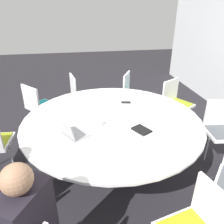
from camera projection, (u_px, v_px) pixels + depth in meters
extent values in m
plane|color=black|center=(112.00, 163.00, 3.14)|extent=(16.00, 16.00, 0.00)
cylinder|color=#B7B7BC|center=(112.00, 162.00, 3.13)|extent=(0.68, 0.68, 0.02)
cylinder|color=#B7B7BC|center=(112.00, 142.00, 2.98)|extent=(0.14, 0.14, 0.67)
cylinder|color=white|center=(112.00, 120.00, 2.82)|extent=(2.28, 2.28, 0.03)
cube|color=white|center=(215.00, 210.00, 1.64)|extent=(0.41, 0.12, 0.40)
cylinder|color=silver|center=(215.00, 194.00, 2.35)|extent=(0.02, 0.02, 0.43)
cube|color=white|center=(223.00, 133.00, 3.01)|extent=(0.47, 0.49, 0.04)
cube|color=#4C5156|center=(224.00, 132.00, 2.99)|extent=(0.41, 0.43, 0.01)
cube|color=white|center=(220.00, 113.00, 3.08)|extent=(0.08, 0.42, 0.40)
cylinder|color=silver|center=(207.00, 148.00, 3.10)|extent=(0.02, 0.02, 0.43)
cube|color=white|center=(178.00, 105.00, 3.83)|extent=(0.59, 0.59, 0.04)
cube|color=olive|center=(178.00, 104.00, 3.82)|extent=(0.52, 0.52, 0.01)
cube|color=white|center=(170.00, 90.00, 3.86)|extent=(0.24, 0.37, 0.40)
cylinder|color=silver|center=(182.00, 114.00, 4.04)|extent=(0.02, 0.02, 0.43)
cylinder|color=silver|center=(170.00, 120.00, 3.83)|extent=(0.02, 0.02, 0.43)
cube|color=white|center=(136.00, 95.00, 4.24)|extent=(0.58, 0.58, 0.04)
cube|color=teal|center=(136.00, 94.00, 4.23)|extent=(0.51, 0.51, 0.01)
cube|color=white|center=(126.00, 83.00, 4.20)|extent=(0.38, 0.22, 0.40)
cylinder|color=silver|center=(137.00, 103.00, 4.50)|extent=(0.02, 0.02, 0.43)
cylinder|color=silver|center=(133.00, 110.00, 4.20)|extent=(0.02, 0.02, 0.43)
cube|color=white|center=(84.00, 96.00, 4.22)|extent=(0.51, 0.50, 0.04)
cube|color=teal|center=(84.00, 95.00, 4.21)|extent=(0.45, 0.44, 0.01)
cube|color=white|center=(73.00, 86.00, 4.06)|extent=(0.42, 0.11, 0.40)
cylinder|color=silver|center=(82.00, 103.00, 4.48)|extent=(0.02, 0.02, 0.43)
cylinder|color=silver|center=(87.00, 111.00, 4.17)|extent=(0.02, 0.02, 0.43)
cube|color=white|center=(43.00, 106.00, 3.79)|extent=(0.61, 0.61, 0.04)
cube|color=teal|center=(42.00, 105.00, 3.77)|extent=(0.53, 0.53, 0.01)
cube|color=white|center=(31.00, 98.00, 3.55)|extent=(0.33, 0.30, 0.40)
cylinder|color=silver|center=(38.00, 115.00, 3.99)|extent=(0.02, 0.02, 0.43)
cylinder|color=silver|center=(51.00, 121.00, 3.79)|extent=(0.02, 0.02, 0.43)
cylinder|color=silver|center=(11.00, 156.00, 2.93)|extent=(0.02, 0.02, 0.43)
cube|color=#231E28|center=(27.00, 221.00, 1.47)|extent=(0.42, 0.37, 0.55)
sphere|color=#A87A5B|center=(16.00, 179.00, 1.30)|extent=(0.20, 0.20, 0.20)
cube|color=#99999E|center=(75.00, 134.00, 2.48)|extent=(0.37, 0.35, 0.02)
cube|color=#99999E|center=(66.00, 129.00, 2.36)|extent=(0.27, 0.20, 0.20)
cube|color=black|center=(66.00, 129.00, 2.37)|extent=(0.24, 0.17, 0.17)
cube|color=black|center=(141.00, 130.00, 2.55)|extent=(0.26, 0.23, 0.02)
cylinder|color=white|center=(99.00, 123.00, 2.63)|extent=(0.08, 0.08, 0.09)
cube|color=black|center=(126.00, 102.00, 3.27)|extent=(0.10, 0.15, 0.01)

